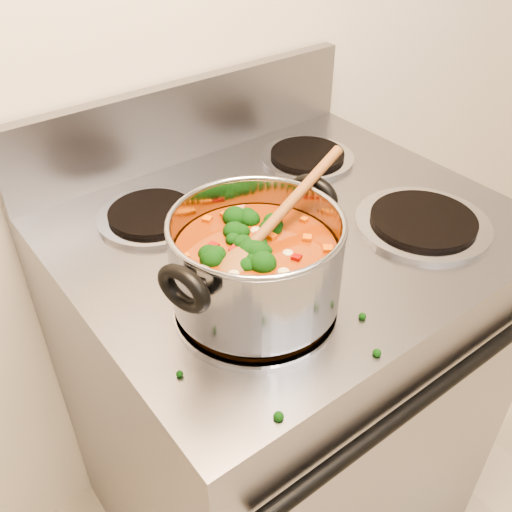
{
  "coord_description": "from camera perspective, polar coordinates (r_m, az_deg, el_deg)",
  "views": [
    {
      "loc": [
        -0.62,
        0.53,
        1.48
      ],
      "look_at": [
        -0.25,
        1.02,
        1.01
      ],
      "focal_mm": 40.0,
      "sensor_mm": 36.0,
      "label": 1
    }
  ],
  "objects": [
    {
      "name": "stockpot",
      "position": [
        0.78,
        -0.05,
        -0.67
      ],
      "size": [
        0.3,
        0.24,
        0.15
      ],
      "rotation": [
        0.0,
        0.0,
        0.25
      ],
      "color": "gray",
      "rests_on": "electric_range"
    },
    {
      "name": "cooktop_crumbs",
      "position": [
        0.81,
        1.16,
        -6.13
      ],
      "size": [
        0.4,
        0.25,
        0.01
      ],
      "color": "black",
      "rests_on": "electric_range"
    },
    {
      "name": "wooden_spoon",
      "position": [
        0.76,
        0.76,
        2.39
      ],
      "size": [
        0.27,
        0.09,
        0.1
      ],
      "rotation": [
        0.0,
        0.0,
        0.23
      ],
      "color": "brown",
      "rests_on": "stockpot"
    },
    {
      "name": "electric_range",
      "position": [
        1.31,
        2.32,
        -13.17
      ],
      "size": [
        0.77,
        0.69,
        1.08
      ],
      "color": "gray",
      "rests_on": "ground"
    }
  ]
}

